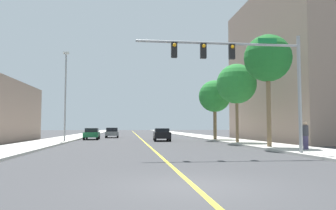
{
  "coord_description": "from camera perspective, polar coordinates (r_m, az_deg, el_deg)",
  "views": [
    {
      "loc": [
        -1.81,
        -8.79,
        1.62
      ],
      "look_at": [
        1.27,
        15.88,
        3.24
      ],
      "focal_mm": 35.07,
      "sensor_mm": 36.0,
      "label": 1
    }
  ],
  "objects": [
    {
      "name": "ground",
      "position": [
        50.85,
        -5.09,
        -5.55
      ],
      "size": [
        192.0,
        192.0,
        0.0
      ],
      "primitive_type": "plane",
      "color": "#38383A"
    },
    {
      "name": "sidewalk_left",
      "position": [
        51.39,
        -15.8,
        -5.32
      ],
      "size": [
        3.97,
        168.0,
        0.15
      ],
      "primitive_type": "cube",
      "color": "beige",
      "rests_on": "ground"
    },
    {
      "name": "sidewalk_right",
      "position": [
        52.06,
        5.48,
        -5.42
      ],
      "size": [
        3.97,
        168.0,
        0.15
      ],
      "primitive_type": "cube",
      "color": "beige",
      "rests_on": "ground"
    },
    {
      "name": "lane_marking_center",
      "position": [
        50.85,
        -5.09,
        -5.54
      ],
      "size": [
        0.16,
        144.0,
        0.01
      ],
      "primitive_type": "cube",
      "color": "yellow",
      "rests_on": "ground"
    },
    {
      "name": "building_right_near",
      "position": [
        41.93,
        24.07,
        6.08
      ],
      "size": [
        13.81,
        21.02,
        17.07
      ],
      "primitive_type": "cube",
      "color": "gray",
      "rests_on": "ground"
    },
    {
      "name": "traffic_signal_mast",
      "position": [
        19.03,
        13.61,
        6.68
      ],
      "size": [
        9.42,
        0.36,
        6.67
      ],
      "color": "gray",
      "rests_on": "sidewalk_right"
    },
    {
      "name": "street_lamp",
      "position": [
        34.75,
        -17.4,
        2.19
      ],
      "size": [
        0.56,
        0.28,
        9.05
      ],
      "color": "gray",
      "rests_on": "sidewalk_left"
    },
    {
      "name": "palm_near",
      "position": [
        25.63,
        16.94,
        7.66
      ],
      "size": [
        3.49,
        3.49,
        8.27
      ],
      "color": "brown",
      "rests_on": "sidewalk_right"
    },
    {
      "name": "palm_mid",
      "position": [
        31.8,
        11.83,
        3.58
      ],
      "size": [
        3.77,
        3.77,
        7.39
      ],
      "color": "brown",
      "rests_on": "sidewalk_right"
    },
    {
      "name": "palm_far",
      "position": [
        38.22,
        8.12,
        1.48
      ],
      "size": [
        3.67,
        3.67,
        6.8
      ],
      "color": "brown",
      "rests_on": "sidewalk_right"
    },
    {
      "name": "car_green",
      "position": [
        41.7,
        -13.1,
        -4.87
      ],
      "size": [
        1.79,
        4.16,
        1.4
      ],
      "rotation": [
        0.0,
        0.0,
        3.15
      ],
      "color": "#196638",
      "rests_on": "ground"
    },
    {
      "name": "car_gray",
      "position": [
        48.0,
        -9.69,
        -4.73
      ],
      "size": [
        1.88,
        4.3,
        1.43
      ],
      "rotation": [
        0.0,
        0.0,
        0.02
      ],
      "color": "slate",
      "rests_on": "ground"
    },
    {
      "name": "car_black",
      "position": [
        36.74,
        -1.1,
        -5.1
      ],
      "size": [
        1.97,
        4.49,
        1.4
      ],
      "rotation": [
        0.0,
        0.0,
        -0.05
      ],
      "color": "black",
      "rests_on": "ground"
    },
    {
      "name": "pedestrian",
      "position": [
        22.74,
        22.79,
        -4.91
      ],
      "size": [
        0.38,
        0.38,
        1.78
      ],
      "rotation": [
        0.0,
        0.0,
        2.44
      ],
      "color": "#3F3859",
      "rests_on": "sidewalk_right"
    }
  ]
}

